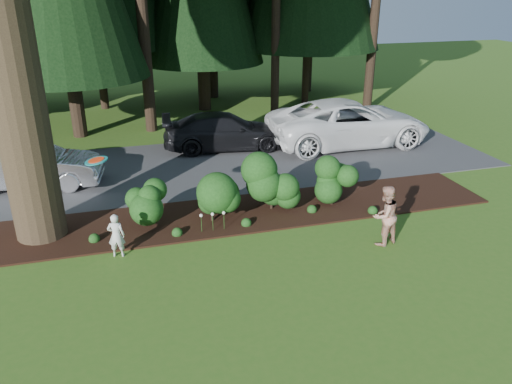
# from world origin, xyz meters

# --- Properties ---
(ground) EXTENTS (80.00, 80.00, 0.00)m
(ground) POSITION_xyz_m (0.00, 0.00, 0.00)
(ground) COLOR #37611B
(ground) RESTS_ON ground
(mulch_bed) EXTENTS (16.00, 2.50, 0.05)m
(mulch_bed) POSITION_xyz_m (0.00, 3.25, 0.03)
(mulch_bed) COLOR black
(mulch_bed) RESTS_ON ground
(driveway) EXTENTS (22.00, 6.00, 0.03)m
(driveway) POSITION_xyz_m (0.00, 7.50, 0.01)
(driveway) COLOR #38383A
(driveway) RESTS_ON ground
(shrub_row) EXTENTS (6.53, 1.60, 1.61)m
(shrub_row) POSITION_xyz_m (0.77, 3.14, 0.81)
(shrub_row) COLOR #163D12
(shrub_row) RESTS_ON ground
(lily_cluster) EXTENTS (0.69, 0.09, 0.57)m
(lily_cluster) POSITION_xyz_m (-0.30, 2.40, 0.50)
(lily_cluster) COLOR #163D12
(lily_cluster) RESTS_ON ground
(car_silver_wagon) EXTENTS (4.45, 2.03, 1.42)m
(car_silver_wagon) POSITION_xyz_m (-5.22, 7.00, 0.74)
(car_silver_wagon) COLOR silver
(car_silver_wagon) RESTS_ON driveway
(car_white_suv) EXTENTS (6.47, 3.00, 1.80)m
(car_white_suv) POSITION_xyz_m (6.42, 8.38, 0.93)
(car_white_suv) COLOR white
(car_white_suv) RESTS_ON driveway
(car_dark_suv) EXTENTS (4.97, 2.42, 1.39)m
(car_dark_suv) POSITION_xyz_m (1.57, 9.22, 0.73)
(car_dark_suv) COLOR black
(car_dark_suv) RESTS_ON driveway
(child) EXTENTS (0.45, 0.35, 1.11)m
(child) POSITION_xyz_m (-2.74, 1.80, 0.55)
(child) COLOR silver
(child) RESTS_ON ground
(adult) EXTENTS (0.89, 0.78, 1.55)m
(adult) POSITION_xyz_m (3.68, 0.63, 0.78)
(adult) COLOR #A83716
(adult) RESTS_ON ground
(frisbee) EXTENTS (0.51, 0.52, 0.11)m
(frisbee) POSITION_xyz_m (-2.97, 1.95, 2.40)
(frisbee) COLOR teal
(frisbee) RESTS_ON ground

